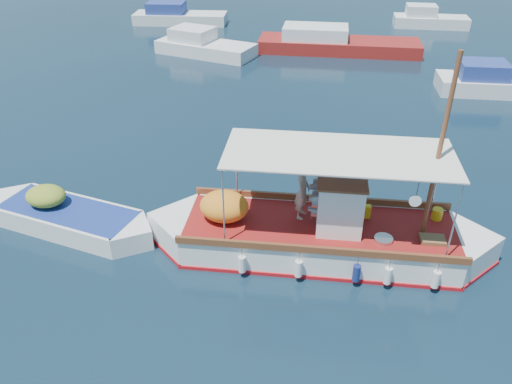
# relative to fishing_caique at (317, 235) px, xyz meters

# --- Properties ---
(ground) EXTENTS (160.00, 160.00, 0.00)m
(ground) POSITION_rel_fishing_caique_xyz_m (-0.69, -0.11, -0.55)
(ground) COLOR black
(ground) RESTS_ON ground
(fishing_caique) EXTENTS (10.17, 3.44, 6.23)m
(fishing_caique) POSITION_rel_fishing_caique_xyz_m (0.00, 0.00, 0.00)
(fishing_caique) COLOR white
(fishing_caique) RESTS_ON ground
(dinghy) EXTENTS (6.02, 2.45, 1.49)m
(dinghy) POSITION_rel_fishing_caique_xyz_m (-7.74, -0.47, -0.23)
(dinghy) COLOR white
(dinghy) RESTS_ON ground
(bg_boat_nw) EXTENTS (6.68, 3.84, 1.80)m
(bg_boat_nw) POSITION_rel_fishing_caique_xyz_m (-9.40, 18.72, -0.05)
(bg_boat_nw) COLOR silver
(bg_boat_nw) RESTS_ON ground
(bg_boat_n) EXTENTS (10.47, 3.52, 1.80)m
(bg_boat_n) POSITION_rel_fishing_caique_xyz_m (-1.32, 21.13, -0.05)
(bg_boat_n) COLOR maroon
(bg_boat_n) RESTS_ON ground
(bg_boat_ne) EXTENTS (6.16, 2.75, 1.80)m
(bg_boat_ne) POSITION_rel_fishing_caique_xyz_m (7.46, 15.25, -0.05)
(bg_boat_ne) COLOR silver
(bg_boat_ne) RESTS_ON ground
(bg_boat_far_w) EXTENTS (7.40, 3.31, 1.80)m
(bg_boat_far_w) POSITION_rel_fishing_caique_xyz_m (-13.95, 26.44, -0.05)
(bg_boat_far_w) COLOR silver
(bg_boat_far_w) RESTS_ON ground
(bg_boat_far_n) EXTENTS (5.60, 2.35, 1.80)m
(bg_boat_far_n) POSITION_rel_fishing_caique_xyz_m (5.20, 29.51, -0.05)
(bg_boat_far_n) COLOR silver
(bg_boat_far_n) RESTS_ON ground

